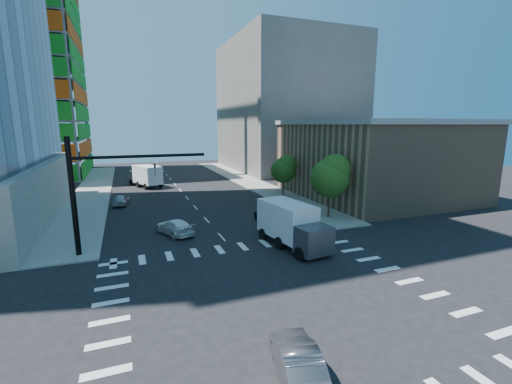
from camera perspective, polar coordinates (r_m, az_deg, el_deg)
name	(u,v)px	position (r m, az deg, el deg)	size (l,w,h in m)	color
ground	(276,299)	(20.90, 3.41, -17.36)	(160.00, 160.00, 0.00)	black
road_markings	(276,299)	(20.90, 3.41, -17.35)	(20.00, 20.00, 0.01)	silver
sidewalk_ne	(248,181)	(60.98, -1.40, 1.82)	(5.00, 60.00, 0.15)	gray
sidewalk_nw	(93,191)	(57.74, -25.46, 0.19)	(5.00, 60.00, 0.15)	gray
construction_building	(0,43)	(82.36, -36.84, 19.28)	(25.16, 34.50, 70.60)	gray
commercial_building	(375,159)	(50.85, 19.18, 5.29)	(20.50, 22.50, 10.60)	#926F55
bg_building_ne	(286,106)	(79.73, 4.95, 14.02)	(24.00, 30.00, 28.00)	#625D58
signal_mast_nw	(94,185)	(28.63, -25.38, 1.07)	(10.20, 0.40, 9.00)	black
tree_south	(331,175)	(37.09, 12.45, 2.70)	(4.16, 4.16, 6.82)	#382316
tree_north	(285,169)	(47.69, 4.78, 3.91)	(3.54, 3.52, 5.78)	#382316
car_nb_far	(273,217)	(35.47, 2.92, -4.11)	(2.12, 4.61, 1.28)	black
car_sb_near	(175,227)	(32.66, -13.41, -5.68)	(1.92, 4.73, 1.37)	white
car_sb_mid	(121,200)	(46.23, -21.58, -1.25)	(1.57, 3.90, 1.33)	#AAACB2
car_sb_cross	(297,361)	(15.28, 6.90, -26.13)	(1.55, 4.45, 1.47)	#4C4C51
box_truck_near	(294,229)	(28.43, 6.37, -6.11)	(3.80, 7.08, 3.54)	black
box_truck_far	(145,177)	(58.94, -18.08, 2.38)	(5.16, 7.21, 3.48)	black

